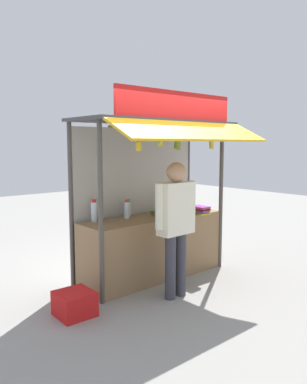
{
  "coord_description": "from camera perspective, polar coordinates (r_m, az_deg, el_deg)",
  "views": [
    {
      "loc": [
        -3.48,
        -4.06,
        1.88
      ],
      "look_at": [
        0.0,
        0.0,
        1.22
      ],
      "focal_mm": 36.08,
      "sensor_mm": 36.0,
      "label": 1
    }
  ],
  "objects": [
    {
      "name": "ground_plane",
      "position": [
        5.67,
        0.0,
        -12.35
      ],
      "size": [
        20.0,
        20.0,
        0.0
      ],
      "primitive_type": "plane",
      "color": "gray"
    },
    {
      "name": "stall_counter",
      "position": [
        5.54,
        0.0,
        -8.09
      ],
      "size": [
        2.16,
        0.64,
        0.87
      ],
      "primitive_type": "cube",
      "color": "olive",
      "rests_on": "ground"
    },
    {
      "name": "stall_structure",
      "position": [
        5.41,
        -0.42,
        3.32
      ],
      "size": [
        2.36,
        1.44,
        2.56
      ],
      "color": "#4C4742",
      "rests_on": "ground"
    },
    {
      "name": "water_bottle_front_right",
      "position": [
        5.32,
        -3.98,
        -2.61
      ],
      "size": [
        0.07,
        0.07,
        0.26
      ],
      "color": "silver",
      "rests_on": "stall_counter"
    },
    {
      "name": "water_bottle_back_right",
      "position": [
        5.14,
        -8.77,
        -2.84
      ],
      "size": [
        0.08,
        0.08,
        0.29
      ],
      "color": "silver",
      "rests_on": "stall_counter"
    },
    {
      "name": "water_bottle_far_right",
      "position": [
        5.83,
        4.17,
        -1.59
      ],
      "size": [
        0.08,
        0.08,
        0.29
      ],
      "color": "silver",
      "rests_on": "stall_counter"
    },
    {
      "name": "water_bottle_center",
      "position": [
        5.45,
        -3.73,
        -2.44
      ],
      "size": [
        0.07,
        0.07,
        0.24
      ],
      "color": "silver",
      "rests_on": "stall_counter"
    },
    {
      "name": "water_bottle_rear_center",
      "position": [
        6.0,
        3.66,
        -1.38
      ],
      "size": [
        0.08,
        0.08,
        0.29
      ],
      "color": "silver",
      "rests_on": "stall_counter"
    },
    {
      "name": "magazine_stack_right",
      "position": [
        5.72,
        6.85,
        -2.63
      ],
      "size": [
        0.21,
        0.29,
        0.11
      ],
      "color": "yellow",
      "rests_on": "stall_counter"
    },
    {
      "name": "magazine_stack_mid_left",
      "position": [
        5.55,
        1.11,
        -3.17
      ],
      "size": [
        0.2,
        0.29,
        0.05
      ],
      "color": "green",
      "rests_on": "stall_counter"
    },
    {
      "name": "banana_bunch_inner_left",
      "position": [
        4.88,
        1.02,
        7.49
      ],
      "size": [
        0.08,
        0.08,
        0.22
      ],
      "color": "#332D23"
    },
    {
      "name": "banana_bunch_inner_right",
      "position": [
        4.65,
        -2.22,
        6.86
      ],
      "size": [
        0.1,
        0.09,
        0.27
      ],
      "color": "#332D23"
    },
    {
      "name": "banana_bunch_rightmost",
      "position": [
        5.08,
        3.56,
        7.14
      ],
      "size": [
        0.11,
        0.11,
        0.27
      ],
      "color": "#332D23"
    },
    {
      "name": "banana_bunch_leftmost",
      "position": [
        5.57,
        8.6,
        7.01
      ],
      "size": [
        0.09,
        0.09,
        0.26
      ],
      "color": "#332D23"
    },
    {
      "name": "vendor_person",
      "position": [
        4.69,
        3.33,
        -3.74
      ],
      "size": [
        0.63,
        0.24,
        1.67
      ],
      "rotation": [
        0.0,
        0.0,
        0.04
      ],
      "color": "#383842",
      "rests_on": "ground"
    },
    {
      "name": "plastic_crate",
      "position": [
        4.52,
        -11.59,
        -15.86
      ],
      "size": [
        0.4,
        0.4,
        0.27
      ],
      "primitive_type": "cube",
      "rotation": [
        0.0,
        0.0,
        -0.02
      ],
      "color": "red",
      "rests_on": "ground"
    }
  ]
}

